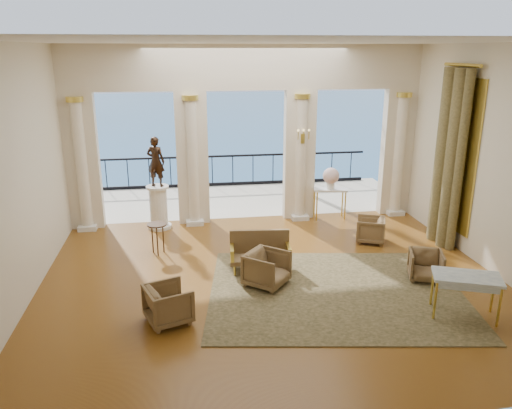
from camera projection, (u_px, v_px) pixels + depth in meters
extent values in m
plane|color=#4F240A|center=(273.00, 282.00, 9.80)|extent=(9.00, 9.00, 0.00)
plane|color=beige|center=(343.00, 256.00, 5.36)|extent=(9.00, 0.00, 9.00)
plane|color=beige|center=(15.00, 180.00, 8.49)|extent=(0.00, 8.00, 8.00)
plane|color=beige|center=(500.00, 162.00, 9.77)|extent=(0.00, 8.00, 8.00)
plane|color=white|center=(276.00, 41.00, 8.46)|extent=(9.00, 9.00, 0.00)
cube|color=#EFE2C5|center=(246.00, 67.00, 12.26)|extent=(9.00, 0.30, 1.10)
cube|color=#EFE2C5|center=(83.00, 162.00, 12.34)|extent=(0.80, 0.30, 3.40)
cylinder|color=#EFE2C5|center=(82.00, 168.00, 12.20)|extent=(0.28, 0.28, 3.20)
cylinder|color=gold|center=(74.00, 99.00, 11.71)|extent=(0.40, 0.40, 0.12)
cube|color=silver|center=(88.00, 227.00, 12.66)|extent=(0.45, 0.45, 0.12)
cube|color=#EFE2C5|center=(192.00, 159.00, 12.73)|extent=(0.80, 0.30, 3.40)
cylinder|color=#EFE2C5|center=(193.00, 164.00, 12.59)|extent=(0.28, 0.28, 3.20)
cylinder|color=gold|center=(190.00, 98.00, 12.10)|extent=(0.40, 0.40, 0.12)
cube|color=silver|center=(195.00, 222.00, 13.05)|extent=(0.45, 0.45, 0.12)
cube|color=#EFE2C5|center=(299.00, 155.00, 13.13)|extent=(0.80, 0.30, 3.40)
cylinder|color=#EFE2C5|center=(301.00, 161.00, 12.99)|extent=(0.28, 0.28, 3.20)
cylinder|color=gold|center=(302.00, 96.00, 12.50)|extent=(0.40, 0.40, 0.12)
cube|color=silver|center=(299.00, 216.00, 13.45)|extent=(0.45, 0.45, 0.12)
cube|color=#EFE2C5|center=(396.00, 152.00, 13.51)|extent=(0.80, 0.30, 3.40)
cylinder|color=#EFE2C5|center=(399.00, 157.00, 13.37)|extent=(0.28, 0.28, 3.20)
cylinder|color=gold|center=(404.00, 95.00, 12.88)|extent=(0.40, 0.40, 0.12)
cube|color=silver|center=(394.00, 212.00, 13.83)|extent=(0.45, 0.45, 0.12)
cube|color=beige|center=(239.00, 200.00, 15.29)|extent=(10.00, 3.60, 0.10)
cube|color=black|center=(233.00, 156.00, 16.49)|extent=(9.00, 0.06, 0.06)
cube|color=black|center=(233.00, 184.00, 16.77)|extent=(9.00, 0.06, 0.10)
cylinder|color=black|center=(233.00, 171.00, 16.64)|extent=(0.03, 0.03, 1.00)
cylinder|color=black|center=(106.00, 175.00, 16.05)|extent=(0.03, 0.03, 1.00)
cylinder|color=black|center=(351.00, 166.00, 17.22)|extent=(0.03, 0.03, 1.00)
cylinder|color=#4C3823|center=(298.00, 125.00, 15.69)|extent=(0.20, 0.20, 4.20)
plane|color=#205B98|center=(193.00, 128.00, 68.21)|extent=(160.00, 160.00, 0.00)
cylinder|color=#4D4827|center=(460.00, 164.00, 10.81)|extent=(0.26, 0.26, 4.00)
cylinder|color=#4D4827|center=(447.00, 159.00, 11.23)|extent=(0.32, 0.32, 4.00)
cylinder|color=#4D4827|center=(439.00, 155.00, 11.66)|extent=(0.26, 0.26, 4.00)
cylinder|color=gold|center=(462.00, 65.00, 10.63)|extent=(0.08, 1.40, 0.08)
cube|color=gold|center=(457.00, 155.00, 11.23)|extent=(0.04, 1.60, 3.40)
cube|color=gold|center=(303.00, 139.00, 12.68)|extent=(0.10, 0.04, 0.25)
cylinder|color=gold|center=(298.00, 135.00, 12.55)|extent=(0.02, 0.02, 0.22)
cylinder|color=gold|center=(304.00, 135.00, 12.57)|extent=(0.02, 0.02, 0.22)
cylinder|color=gold|center=(309.00, 135.00, 12.59)|extent=(0.02, 0.02, 0.22)
cube|color=#2B2F18|center=(336.00, 292.00, 9.39)|extent=(5.20, 4.32, 0.02)
imported|color=#47361B|center=(267.00, 267.00, 9.56)|extent=(0.99, 0.99, 0.75)
imported|color=#47361B|center=(426.00, 264.00, 9.82)|extent=(0.79, 0.77, 0.65)
imported|color=#47361B|center=(370.00, 229.00, 11.76)|extent=(0.79, 0.82, 0.66)
imported|color=#47361B|center=(168.00, 302.00, 8.28)|extent=(0.85, 0.87, 0.71)
cube|color=#47361B|center=(260.00, 259.00, 10.19)|extent=(1.27, 0.61, 0.09)
cube|color=#47361B|center=(259.00, 241.00, 10.33)|extent=(1.24, 0.18, 0.50)
cube|color=gold|center=(232.00, 252.00, 10.11)|extent=(0.12, 0.51, 0.24)
cube|color=gold|center=(288.00, 251.00, 10.18)|extent=(0.12, 0.51, 0.24)
cylinder|color=gold|center=(235.00, 271.00, 10.02)|extent=(0.05, 0.05, 0.23)
cylinder|color=gold|center=(287.00, 269.00, 10.08)|extent=(0.05, 0.05, 0.23)
cylinder|color=gold|center=(234.00, 263.00, 10.40)|extent=(0.05, 0.05, 0.23)
cylinder|color=gold|center=(285.00, 261.00, 10.46)|extent=(0.05, 0.05, 0.23)
cube|color=#8FA3B3|center=(467.00, 277.00, 8.35)|extent=(1.24, 0.96, 0.05)
cylinder|color=gold|center=(435.00, 301.00, 8.34)|extent=(0.04, 0.04, 0.70)
cylinder|color=gold|center=(499.00, 307.00, 8.12)|extent=(0.04, 0.04, 0.70)
cylinder|color=gold|center=(432.00, 288.00, 8.80)|extent=(0.04, 0.04, 0.70)
cylinder|color=gold|center=(493.00, 294.00, 8.58)|extent=(0.04, 0.04, 0.70)
cylinder|color=silver|center=(160.00, 226.00, 12.76)|extent=(0.61, 0.61, 0.08)
cylinder|color=silver|center=(159.00, 207.00, 12.61)|extent=(0.44, 0.44, 0.97)
cylinder|color=silver|center=(157.00, 187.00, 12.45)|extent=(0.57, 0.57, 0.06)
imported|color=black|center=(156.00, 162.00, 12.26)|extent=(0.53, 0.44, 1.24)
cube|color=silver|center=(330.00, 190.00, 13.23)|extent=(0.93, 0.50, 0.05)
cylinder|color=gold|center=(315.00, 206.00, 13.25)|extent=(0.04, 0.04, 0.78)
cylinder|color=gold|center=(345.00, 206.00, 13.22)|extent=(0.04, 0.04, 0.78)
cylinder|color=gold|center=(315.00, 203.00, 13.48)|extent=(0.04, 0.04, 0.78)
cylinder|color=gold|center=(344.00, 203.00, 13.45)|extent=(0.04, 0.04, 0.78)
cylinder|color=white|center=(331.00, 184.00, 13.18)|extent=(0.22, 0.22, 0.27)
sphere|color=#CC9196|center=(331.00, 176.00, 13.11)|extent=(0.43, 0.43, 0.43)
cylinder|color=black|center=(157.00, 224.00, 10.97)|extent=(0.43, 0.43, 0.03)
cylinder|color=black|center=(163.00, 238.00, 11.15)|extent=(0.03, 0.03, 0.67)
cylinder|color=black|center=(152.00, 238.00, 11.12)|extent=(0.03, 0.03, 0.67)
cylinder|color=black|center=(157.00, 242.00, 10.94)|extent=(0.03, 0.03, 0.67)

